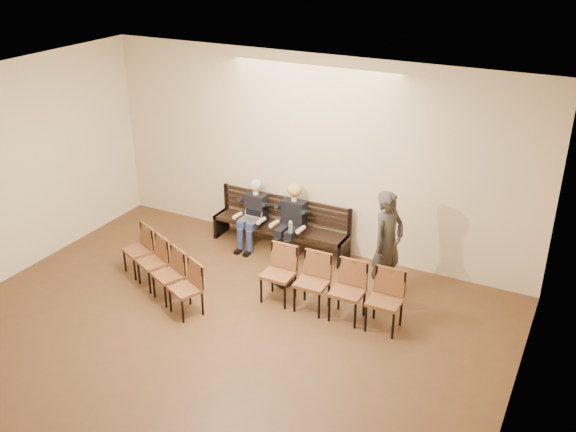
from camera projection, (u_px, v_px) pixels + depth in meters
name	position (u px, v px, depth m)	size (l,w,h in m)	color
ground	(135.00, 413.00, 7.79)	(10.00, 10.00, 0.00)	brown
room_walls	(158.00, 199.00, 7.36)	(8.02, 10.01, 3.51)	beige
bench	(280.00, 236.00, 11.65)	(2.60, 0.90, 0.45)	black
seated_man	(253.00, 216.00, 11.59)	(0.49, 0.68, 1.18)	black
seated_woman	(292.00, 223.00, 11.27)	(0.52, 0.72, 1.21)	black
laptop	(250.00, 220.00, 11.47)	(0.35, 0.28, 0.25)	silver
water_bottle	(290.00, 234.00, 10.99)	(0.07, 0.07, 0.23)	silver
bag	(281.00, 276.00, 10.54)	(0.36, 0.24, 0.26)	black
passerby	(388.00, 236.00, 9.91)	(0.73, 0.48, 2.01)	#332F2A
chair_row_front	(329.00, 288.00, 9.58)	(2.20, 0.49, 0.90)	brown
chair_row_back	(160.00, 269.00, 10.17)	(2.02, 0.45, 0.83)	brown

